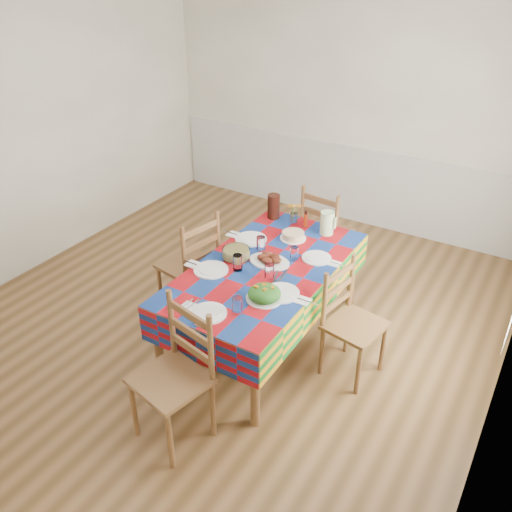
{
  "coord_description": "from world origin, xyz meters",
  "views": [
    {
      "loc": [
        2.27,
        -3.24,
        2.99
      ],
      "look_at": [
        0.33,
        -0.03,
        0.79
      ],
      "focal_mm": 38.0,
      "sensor_mm": 36.0,
      "label": 1
    }
  ],
  "objects_px": {
    "dining_table": "(265,275)",
    "green_pitcher": "(327,223)",
    "chair_right": "(350,323)",
    "chair_left": "(192,266)",
    "meat_platter": "(269,260)",
    "tea_pitcher": "(274,206)",
    "chair_far": "(325,233)",
    "chair_near": "(176,377)"
  },
  "relations": [
    {
      "from": "chair_far",
      "to": "chair_left",
      "type": "bearing_deg",
      "value": 65.18
    },
    {
      "from": "dining_table",
      "to": "chair_left",
      "type": "distance_m",
      "value": 0.76
    },
    {
      "from": "meat_platter",
      "to": "tea_pitcher",
      "type": "relative_size",
      "value": 1.49
    },
    {
      "from": "meat_platter",
      "to": "chair_far",
      "type": "relative_size",
      "value": 0.35
    },
    {
      "from": "green_pitcher",
      "to": "chair_right",
      "type": "height_order",
      "value": "green_pitcher"
    },
    {
      "from": "green_pitcher",
      "to": "chair_left",
      "type": "xyz_separation_m",
      "value": [
        -0.93,
        -0.77,
        -0.33
      ]
    },
    {
      "from": "dining_table",
      "to": "green_pitcher",
      "type": "bearing_deg",
      "value": 76.64
    },
    {
      "from": "tea_pitcher",
      "to": "chair_near",
      "type": "relative_size",
      "value": 0.22
    },
    {
      "from": "meat_platter",
      "to": "tea_pitcher",
      "type": "distance_m",
      "value": 0.82
    },
    {
      "from": "chair_near",
      "to": "chair_right",
      "type": "height_order",
      "value": "chair_near"
    },
    {
      "from": "meat_platter",
      "to": "chair_left",
      "type": "height_order",
      "value": "chair_left"
    },
    {
      "from": "meat_platter",
      "to": "chair_left",
      "type": "distance_m",
      "value": 0.79
    },
    {
      "from": "dining_table",
      "to": "chair_left",
      "type": "xyz_separation_m",
      "value": [
        -0.75,
        -0.01,
        -0.15
      ]
    },
    {
      "from": "green_pitcher",
      "to": "chair_right",
      "type": "relative_size",
      "value": 0.22
    },
    {
      "from": "meat_platter",
      "to": "green_pitcher",
      "type": "bearing_deg",
      "value": 75.09
    },
    {
      "from": "green_pitcher",
      "to": "tea_pitcher",
      "type": "distance_m",
      "value": 0.56
    },
    {
      "from": "chair_near",
      "to": "chair_left",
      "type": "bearing_deg",
      "value": 135.35
    },
    {
      "from": "dining_table",
      "to": "meat_platter",
      "type": "xyz_separation_m",
      "value": [
        -0.0,
        0.07,
        0.11
      ]
    },
    {
      "from": "meat_platter",
      "to": "green_pitcher",
      "type": "height_order",
      "value": "green_pitcher"
    },
    {
      "from": "meat_platter",
      "to": "chair_left",
      "type": "relative_size",
      "value": 0.34
    },
    {
      "from": "tea_pitcher",
      "to": "chair_far",
      "type": "distance_m",
      "value": 0.65
    },
    {
      "from": "green_pitcher",
      "to": "chair_right",
      "type": "distance_m",
      "value": 1.02
    },
    {
      "from": "tea_pitcher",
      "to": "chair_left",
      "type": "xyz_separation_m",
      "value": [
        -0.37,
        -0.8,
        -0.35
      ]
    },
    {
      "from": "tea_pitcher",
      "to": "chair_left",
      "type": "bearing_deg",
      "value": -114.65
    },
    {
      "from": "dining_table",
      "to": "chair_near",
      "type": "relative_size",
      "value": 1.83
    },
    {
      "from": "dining_table",
      "to": "tea_pitcher",
      "type": "height_order",
      "value": "tea_pitcher"
    },
    {
      "from": "dining_table",
      "to": "chair_left",
      "type": "relative_size",
      "value": 1.85
    },
    {
      "from": "meat_platter",
      "to": "chair_far",
      "type": "xyz_separation_m",
      "value": [
        -0.0,
        1.11,
        -0.27
      ]
    },
    {
      "from": "chair_far",
      "to": "tea_pitcher",
      "type": "bearing_deg",
      "value": 53.23
    },
    {
      "from": "green_pitcher",
      "to": "tea_pitcher",
      "type": "bearing_deg",
      "value": 176.67
    },
    {
      "from": "green_pitcher",
      "to": "chair_right",
      "type": "bearing_deg",
      "value": -52.94
    },
    {
      "from": "chair_right",
      "to": "dining_table",
      "type": "bearing_deg",
      "value": 101.39
    },
    {
      "from": "green_pitcher",
      "to": "chair_near",
      "type": "xyz_separation_m",
      "value": [
        -0.17,
        -1.94,
        -0.33
      ]
    },
    {
      "from": "meat_platter",
      "to": "chair_right",
      "type": "xyz_separation_m",
      "value": [
        0.75,
        -0.06,
        -0.3
      ]
    },
    {
      "from": "chair_far",
      "to": "chair_left",
      "type": "relative_size",
      "value": 0.97
    },
    {
      "from": "meat_platter",
      "to": "chair_far",
      "type": "bearing_deg",
      "value": 90.11
    },
    {
      "from": "dining_table",
      "to": "meat_platter",
      "type": "relative_size",
      "value": 5.49
    },
    {
      "from": "green_pitcher",
      "to": "tea_pitcher",
      "type": "height_order",
      "value": "tea_pitcher"
    },
    {
      "from": "chair_near",
      "to": "chair_left",
      "type": "height_order",
      "value": "chair_near"
    },
    {
      "from": "dining_table",
      "to": "chair_far",
      "type": "relative_size",
      "value": 1.9
    },
    {
      "from": "meat_platter",
      "to": "chair_far",
      "type": "distance_m",
      "value": 1.15
    },
    {
      "from": "chair_right",
      "to": "green_pitcher",
      "type": "bearing_deg",
      "value": 47.82
    }
  ]
}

